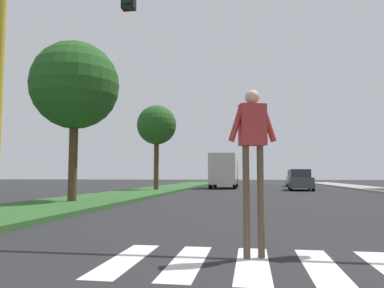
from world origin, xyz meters
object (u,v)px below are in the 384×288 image
(sedan_distant, at_px, (295,179))
(pedestrian_performer, at_px, (253,145))
(sedan_midblock, at_px, (300,180))
(traffic_light_gantry, at_px, (130,23))
(tree_mid, at_px, (75,86))
(tree_far, at_px, (157,126))
(truck_box_delivery, at_px, (224,170))

(sedan_distant, bearing_deg, pedestrian_performer, -97.42)
(sedan_distant, bearing_deg, sedan_midblock, -94.28)
(traffic_light_gantry, distance_m, sedan_distant, 34.58)
(tree_mid, bearing_deg, tree_far, 88.47)
(tree_far, relative_size, sedan_midblock, 1.36)
(pedestrian_performer, xyz_separation_m, sedan_midblock, (3.87, 25.55, -0.88))
(traffic_light_gantry, relative_size, sedan_distant, 2.28)
(tree_mid, relative_size, pedestrian_performer, 2.69)
(tree_mid, relative_size, traffic_light_gantry, 0.68)
(sedan_distant, xyz_separation_m, truck_box_delivery, (-7.10, -6.36, 0.83))
(truck_box_delivery, bearing_deg, tree_mid, -103.58)
(traffic_light_gantry, relative_size, truck_box_delivery, 1.60)
(sedan_distant, distance_m, truck_box_delivery, 9.56)
(pedestrian_performer, distance_m, sedan_distant, 35.66)
(tree_far, height_order, traffic_light_gantry, tree_far)
(traffic_light_gantry, xyz_separation_m, pedestrian_performer, (2.52, -1.70, -2.74))
(tree_far, relative_size, pedestrian_performer, 2.53)
(traffic_light_gantry, bearing_deg, sedan_midblock, 75.01)
(tree_far, distance_m, traffic_light_gantry, 20.33)
(tree_mid, height_order, sedan_distant, tree_mid)
(tree_far, xyz_separation_m, truck_box_delivery, (4.50, 7.47, -3.28))
(pedestrian_performer, relative_size, sedan_midblock, 0.54)
(truck_box_delivery, bearing_deg, sedan_midblock, -28.44)
(traffic_light_gantry, bearing_deg, sedan_distant, 78.06)
(sedan_midblock, bearing_deg, traffic_light_gantry, -104.99)
(sedan_distant, bearing_deg, truck_box_delivery, -138.15)
(sedan_distant, bearing_deg, tree_far, -129.99)
(tree_mid, distance_m, sedan_distant, 29.27)
(tree_mid, distance_m, truck_box_delivery, 20.88)
(tree_far, distance_m, truck_box_delivery, 9.32)
(traffic_light_gantry, bearing_deg, tree_mid, 123.60)
(tree_far, bearing_deg, pedestrian_performer, -71.98)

